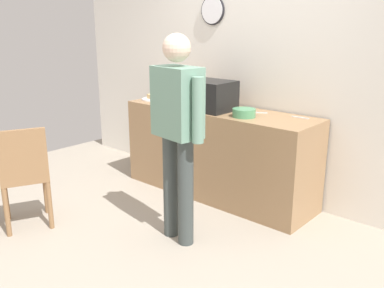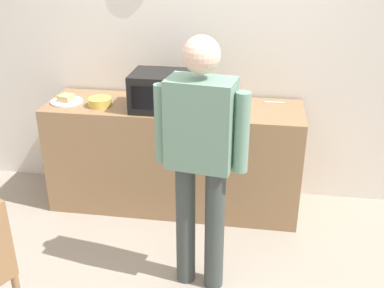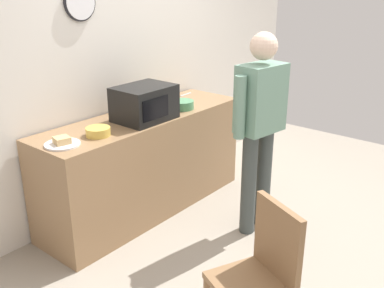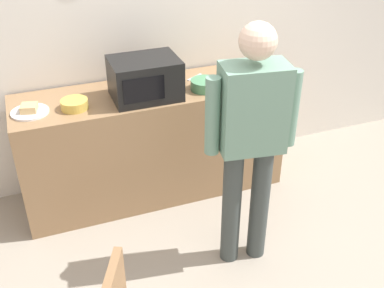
{
  "view_description": "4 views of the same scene",
  "coord_description": "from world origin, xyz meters",
  "px_view_note": "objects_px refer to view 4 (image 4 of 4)",
  "views": [
    {
      "loc": [
        2.39,
        -2.15,
        1.8
      ],
      "look_at": [
        -0.17,
        0.75,
        0.68
      ],
      "focal_mm": 39.41,
      "sensor_mm": 36.0,
      "label": 1
    },
    {
      "loc": [
        0.47,
        -2.31,
        2.23
      ],
      "look_at": [
        0.0,
        0.73,
        0.82
      ],
      "focal_mm": 43.19,
      "sensor_mm": 36.0,
      "label": 2
    },
    {
      "loc": [
        -2.93,
        -1.58,
        2.13
      ],
      "look_at": [
        -0.12,
        0.73,
        0.75
      ],
      "focal_mm": 41.95,
      "sensor_mm": 36.0,
      "label": 3
    },
    {
      "loc": [
        -1.08,
        -2.0,
        2.47
      ],
      "look_at": [
        -0.03,
        0.81,
        0.64
      ],
      "focal_mm": 43.86,
      "sensor_mm": 36.0,
      "label": 4
    }
  ],
  "objects_px": {
    "microwave": "(145,78)",
    "person_standing": "(251,134)",
    "cereal_bowl": "(205,85)",
    "salad_bowl": "(74,104)",
    "sandwich_plate": "(30,111)",
    "spoon_utensil": "(195,77)",
    "fork_utensil": "(237,67)"
  },
  "relations": [
    {
      "from": "microwave",
      "to": "person_standing",
      "type": "xyz_separation_m",
      "value": [
        0.42,
        -0.91,
        -0.07
      ]
    },
    {
      "from": "cereal_bowl",
      "to": "person_standing",
      "type": "bearing_deg",
      "value": -92.7
    },
    {
      "from": "salad_bowl",
      "to": "sandwich_plate",
      "type": "bearing_deg",
      "value": 172.54
    },
    {
      "from": "sandwich_plate",
      "to": "person_standing",
      "type": "relative_size",
      "value": 0.15
    },
    {
      "from": "microwave",
      "to": "cereal_bowl",
      "type": "height_order",
      "value": "microwave"
    },
    {
      "from": "spoon_utensil",
      "to": "salad_bowl",
      "type": "bearing_deg",
      "value": -167.62
    },
    {
      "from": "fork_utensil",
      "to": "person_standing",
      "type": "distance_m",
      "value": 1.28
    },
    {
      "from": "fork_utensil",
      "to": "microwave",
      "type": "bearing_deg",
      "value": -162.45
    },
    {
      "from": "salad_bowl",
      "to": "person_standing",
      "type": "xyz_separation_m",
      "value": [
        0.96,
        -0.9,
        0.04
      ]
    },
    {
      "from": "salad_bowl",
      "to": "fork_utensil",
      "type": "distance_m",
      "value": 1.45
    },
    {
      "from": "sandwich_plate",
      "to": "spoon_utensil",
      "type": "relative_size",
      "value": 1.56
    },
    {
      "from": "salad_bowl",
      "to": "person_standing",
      "type": "bearing_deg",
      "value": -43.14
    },
    {
      "from": "microwave",
      "to": "cereal_bowl",
      "type": "relative_size",
      "value": 2.27
    },
    {
      "from": "fork_utensil",
      "to": "spoon_utensil",
      "type": "distance_m",
      "value": 0.42
    },
    {
      "from": "cereal_bowl",
      "to": "person_standing",
      "type": "xyz_separation_m",
      "value": [
        -0.04,
        -0.87,
        0.04
      ]
    },
    {
      "from": "microwave",
      "to": "spoon_utensil",
      "type": "height_order",
      "value": "microwave"
    },
    {
      "from": "salad_bowl",
      "to": "spoon_utensil",
      "type": "distance_m",
      "value": 1.03
    },
    {
      "from": "fork_utensil",
      "to": "spoon_utensil",
      "type": "xyz_separation_m",
      "value": [
        -0.41,
        -0.07,
        0.0
      ]
    },
    {
      "from": "sandwich_plate",
      "to": "cereal_bowl",
      "type": "bearing_deg",
      "value": -2.75
    },
    {
      "from": "sandwich_plate",
      "to": "cereal_bowl",
      "type": "xyz_separation_m",
      "value": [
        1.31,
        -0.06,
        0.02
      ]
    },
    {
      "from": "fork_utensil",
      "to": "salad_bowl",
      "type": "bearing_deg",
      "value": -168.42
    },
    {
      "from": "microwave",
      "to": "spoon_utensil",
      "type": "xyz_separation_m",
      "value": [
        0.47,
        0.21,
        -0.15
      ]
    },
    {
      "from": "salad_bowl",
      "to": "fork_utensil",
      "type": "height_order",
      "value": "salad_bowl"
    },
    {
      "from": "sandwich_plate",
      "to": "fork_utensil",
      "type": "height_order",
      "value": "sandwich_plate"
    },
    {
      "from": "salad_bowl",
      "to": "cereal_bowl",
      "type": "height_order",
      "value": "cereal_bowl"
    },
    {
      "from": "salad_bowl",
      "to": "spoon_utensil",
      "type": "bearing_deg",
      "value": 12.38
    },
    {
      "from": "cereal_bowl",
      "to": "spoon_utensil",
      "type": "xyz_separation_m",
      "value": [
        0.01,
        0.24,
        -0.04
      ]
    },
    {
      "from": "sandwich_plate",
      "to": "microwave",
      "type": "bearing_deg",
      "value": -2.06
    },
    {
      "from": "person_standing",
      "to": "sandwich_plate",
      "type": "bearing_deg",
      "value": 143.49
    },
    {
      "from": "spoon_utensil",
      "to": "person_standing",
      "type": "xyz_separation_m",
      "value": [
        -0.05,
        -1.12,
        0.07
      ]
    },
    {
      "from": "microwave",
      "to": "cereal_bowl",
      "type": "distance_m",
      "value": 0.48
    },
    {
      "from": "fork_utensil",
      "to": "cereal_bowl",
      "type": "bearing_deg",
      "value": -143.44
    }
  ]
}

